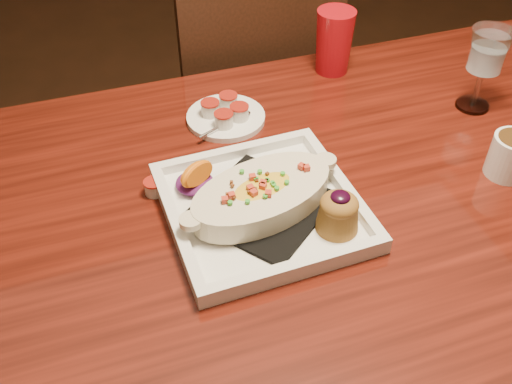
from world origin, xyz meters
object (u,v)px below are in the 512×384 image
object	(u,v)px
coffee_mug	(512,154)
goblet	(487,55)
table	(355,224)
saucer	(225,115)
chair_far	(249,108)
red_tumbler	(334,42)
plate	(267,201)

from	to	relation	value
coffee_mug	goblet	bearing A→B (deg)	71.57
table	goblet	distance (m)	0.41
saucer	goblet	bearing A→B (deg)	-13.13
chair_far	saucer	distance (m)	0.48
coffee_mug	red_tumbler	world-z (taller)	red_tumbler
table	red_tumbler	size ratio (longest dim) A/B	10.81
table	saucer	xyz separation A→B (m)	(-0.17, 0.26, 0.11)
coffee_mug	saucer	bearing A→B (deg)	143.81
plate	chair_far	bearing A→B (deg)	72.80
chair_far	goblet	distance (m)	0.68
saucer	red_tumbler	distance (m)	0.31
chair_far	coffee_mug	xyz separation A→B (m)	(0.26, -0.68, 0.28)
red_tumbler	chair_far	bearing A→B (deg)	113.21
table	red_tumbler	distance (m)	0.42
plate	coffee_mug	size ratio (longest dim) A/B	3.03
plate	goblet	distance (m)	0.54
coffee_mug	saucer	world-z (taller)	coffee_mug
goblet	red_tumbler	distance (m)	0.31
coffee_mug	red_tumbler	bearing A→B (deg)	109.10
plate	saucer	world-z (taller)	plate
table	saucer	world-z (taller)	saucer
plate	goblet	xyz separation A→B (m)	(0.50, 0.16, 0.09)
goblet	saucer	world-z (taller)	goblet
goblet	red_tumbler	xyz separation A→B (m)	(-0.21, 0.23, -0.05)
plate	red_tumbler	bearing A→B (deg)	51.33
plate	saucer	xyz separation A→B (m)	(0.01, 0.27, -0.02)
table	coffee_mug	bearing A→B (deg)	-11.90
plate	saucer	size ratio (longest dim) A/B	2.00
coffee_mug	chair_far	bearing A→B (deg)	110.76
chair_far	goblet	bearing A→B (deg)	123.67
plate	goblet	bearing A→B (deg)	15.98
chair_far	saucer	xyz separation A→B (m)	(-0.17, -0.37, 0.26)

